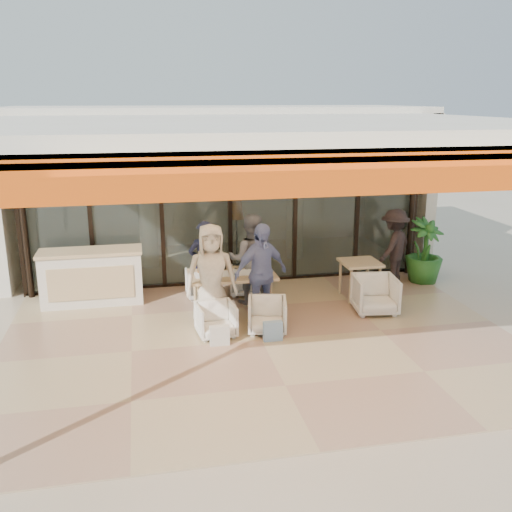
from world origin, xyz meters
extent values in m
plane|color=#C6B293|center=(0.00, 0.00, 0.00)|extent=(70.00, 70.00, 0.00)
cube|color=tan|center=(0.00, 0.00, 0.01)|extent=(8.00, 6.00, 0.01)
cube|color=silver|center=(0.00, 0.00, 3.30)|extent=(8.00, 6.00, 0.20)
cube|color=#E94F0C|center=(0.00, -2.94, 3.02)|extent=(8.00, 0.12, 0.45)
cube|color=orange|center=(0.00, -2.25, 3.14)|extent=(8.00, 1.50, 0.06)
cylinder|color=black|center=(-3.88, 2.88, 1.60)|extent=(0.12, 0.12, 3.20)
cylinder|color=black|center=(3.88, 2.88, 1.60)|extent=(0.12, 0.12, 3.20)
cube|color=#9EADA3|center=(0.00, 3.00, 1.60)|extent=(8.00, 0.03, 3.20)
cube|color=black|center=(0.00, 3.00, 0.04)|extent=(8.00, 0.10, 0.08)
cube|color=black|center=(0.00, 3.00, 3.16)|extent=(8.00, 0.10, 0.08)
cube|color=black|center=(-4.00, 3.00, 1.60)|extent=(0.08, 0.10, 3.20)
cube|color=black|center=(-2.70, 3.00, 1.60)|extent=(0.08, 0.10, 3.20)
cube|color=black|center=(-1.35, 3.00, 1.60)|extent=(0.08, 0.10, 3.20)
cube|color=black|center=(0.00, 3.00, 1.60)|extent=(0.08, 0.10, 3.20)
cube|color=black|center=(1.35, 3.00, 1.60)|extent=(0.08, 0.10, 3.20)
cube|color=black|center=(2.70, 3.00, 1.60)|extent=(0.08, 0.10, 3.20)
cube|color=black|center=(4.00, 3.00, 1.60)|extent=(0.08, 0.10, 3.20)
cube|color=silver|center=(0.00, 6.50, 1.70)|extent=(9.00, 0.25, 3.40)
cube|color=silver|center=(-4.40, 4.75, 1.70)|extent=(0.25, 3.50, 3.40)
cube|color=silver|center=(4.40, 4.75, 1.70)|extent=(0.25, 3.50, 3.40)
cube|color=silver|center=(0.00, 4.75, 3.40)|extent=(9.00, 3.50, 0.25)
cube|color=#DBBF85|center=(0.00, 4.75, 0.01)|extent=(8.00, 3.50, 0.02)
cylinder|color=silver|center=(-1.60, 4.60, 1.50)|extent=(0.40, 0.40, 3.00)
cylinder|color=silver|center=(1.80, 4.60, 1.50)|extent=(0.40, 0.40, 3.00)
cylinder|color=black|center=(-1.20, 4.20, 3.00)|extent=(0.03, 0.03, 0.70)
cube|color=black|center=(-1.20, 4.20, 2.55)|extent=(0.30, 0.30, 0.40)
sphere|color=#FFBF72|center=(-1.20, 4.20, 2.55)|extent=(0.18, 0.18, 0.18)
cylinder|color=black|center=(2.30, 4.20, 3.00)|extent=(0.03, 0.03, 0.70)
cube|color=black|center=(2.30, 4.20, 2.55)|extent=(0.30, 0.30, 0.40)
sphere|color=#FFBF72|center=(2.30, 4.20, 2.55)|extent=(0.18, 0.18, 0.18)
cylinder|color=black|center=(0.30, 4.00, 0.05)|extent=(0.40, 0.40, 0.05)
cylinder|color=black|center=(0.30, 4.00, 1.05)|extent=(0.04, 0.04, 2.10)
cone|color=orange|center=(0.30, 4.00, 1.70)|extent=(0.32, 0.32, 1.10)
cube|color=silver|center=(-2.69, 2.30, 0.50)|extent=(1.80, 0.60, 1.00)
cube|color=#DBBF85|center=(-2.69, 2.30, 1.01)|extent=(1.85, 0.65, 0.06)
cube|color=#DBBF85|center=(-2.69, 1.99, 0.50)|extent=(1.50, 0.02, 0.60)
cube|color=#DBBF85|center=(-0.25, 1.30, 0.72)|extent=(1.50, 0.90, 0.05)
cube|color=white|center=(-0.25, 1.30, 0.74)|extent=(1.30, 0.35, 0.01)
cylinder|color=#DBBF85|center=(-0.87, 0.98, 0.35)|extent=(0.06, 0.06, 0.70)
cylinder|color=#DBBF85|center=(0.37, 0.98, 0.35)|extent=(0.06, 0.06, 0.70)
cylinder|color=#DBBF85|center=(-0.87, 1.62, 0.35)|extent=(0.06, 0.06, 0.70)
cylinder|color=#DBBF85|center=(0.37, 1.62, 0.35)|extent=(0.06, 0.06, 0.70)
cylinder|color=white|center=(-0.70, 1.15, 0.81)|extent=(0.06, 0.06, 0.11)
cylinder|color=white|center=(-0.50, 1.50, 0.81)|extent=(0.06, 0.06, 0.11)
cylinder|color=white|center=(-0.20, 1.20, 0.81)|extent=(0.06, 0.06, 0.11)
cylinder|color=white|center=(0.05, 1.48, 0.81)|extent=(0.06, 0.06, 0.11)
cylinder|color=#974D15|center=(-0.80, 1.45, 0.83)|extent=(0.07, 0.07, 0.16)
cylinder|color=black|center=(-0.35, 1.58, 0.83)|extent=(0.09, 0.09, 0.17)
cylinder|color=black|center=(-0.35, 1.58, 0.93)|extent=(0.10, 0.10, 0.01)
cylinder|color=white|center=(-0.70, 1.00, 0.76)|extent=(0.22, 0.22, 0.01)
cylinder|color=white|center=(0.20, 1.00, 0.76)|extent=(0.22, 0.22, 0.01)
cylinder|color=white|center=(-0.70, 1.62, 0.76)|extent=(0.22, 0.22, 0.01)
cylinder|color=white|center=(0.20, 1.62, 0.76)|extent=(0.22, 0.22, 0.01)
imported|color=white|center=(-0.67, 2.25, 0.31)|extent=(0.61, 0.58, 0.61)
imported|color=white|center=(0.17, 2.25, 0.30)|extent=(0.68, 0.64, 0.61)
imported|color=white|center=(-0.67, 0.35, 0.30)|extent=(0.64, 0.61, 0.61)
imported|color=white|center=(0.17, 0.35, 0.32)|extent=(0.72, 0.69, 0.63)
imported|color=#171C33|center=(-0.67, 1.75, 0.81)|extent=(0.62, 0.43, 1.61)
imported|color=slate|center=(0.17, 1.75, 0.85)|extent=(0.93, 0.79, 1.70)
imported|color=beige|center=(-0.67, 0.85, 0.87)|extent=(0.86, 0.57, 1.74)
imported|color=#6873AD|center=(0.17, 0.85, 0.86)|extent=(1.09, 0.75, 1.71)
cube|color=silver|center=(-0.67, -0.05, 0.17)|extent=(0.30, 0.10, 0.34)
cube|color=#99BFD8|center=(0.17, -0.05, 0.17)|extent=(0.30, 0.10, 0.34)
cube|color=#DBBF85|center=(2.24, 1.57, 0.72)|extent=(0.70, 0.70, 0.05)
cylinder|color=#DBBF85|center=(1.96, 1.29, 0.35)|extent=(0.05, 0.05, 0.70)
cylinder|color=#DBBF85|center=(2.52, 1.29, 0.35)|extent=(0.05, 0.05, 0.70)
cylinder|color=#DBBF85|center=(1.96, 1.85, 0.35)|extent=(0.05, 0.05, 0.70)
cylinder|color=#DBBF85|center=(2.52, 1.85, 0.35)|extent=(0.05, 0.05, 0.70)
imported|color=white|center=(2.24, 0.82, 0.37)|extent=(0.81, 0.77, 0.75)
imported|color=black|center=(3.24, 2.28, 0.78)|extent=(1.16, 1.09, 1.57)
imported|color=#1E5919|center=(3.91, 2.26, 0.67)|extent=(0.96, 0.96, 1.35)
camera|label=1|loc=(-1.76, -8.09, 3.70)|focal=40.00mm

